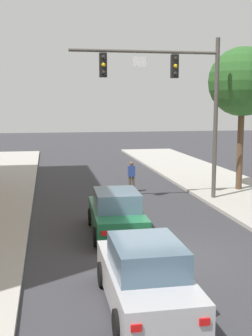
{
  "coord_description": "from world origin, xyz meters",
  "views": [
    {
      "loc": [
        -3.26,
        -12.32,
        4.61
      ],
      "look_at": [
        -0.07,
        5.11,
        2.0
      ],
      "focal_mm": 46.29,
      "sensor_mm": 36.0,
      "label": 1
    }
  ],
  "objects_px": {
    "car_following_silver": "(145,278)",
    "street_tree_second": "(243,82)",
    "car_lead_green": "(116,214)",
    "traffic_signal_mast": "(176,88)",
    "pedestrian_crossing_road": "(131,175)"
  },
  "relations": [
    {
      "from": "car_lead_green",
      "to": "car_following_silver",
      "type": "relative_size",
      "value": 1.01
    },
    {
      "from": "car_lead_green",
      "to": "car_following_silver",
      "type": "bearing_deg",
      "value": -92.51
    },
    {
      "from": "car_following_silver",
      "to": "car_lead_green",
      "type": "bearing_deg",
      "value": 87.49
    },
    {
      "from": "car_lead_green",
      "to": "traffic_signal_mast",
      "type": "bearing_deg",
      "value": 52.39
    },
    {
      "from": "car_lead_green",
      "to": "car_following_silver",
      "type": "distance_m",
      "value": 5.75
    },
    {
      "from": "car_lead_green",
      "to": "street_tree_second",
      "type": "xyz_separation_m",
      "value": [
        7.61,
        6.32,
        5.01
      ]
    },
    {
      "from": "traffic_signal_mast",
      "to": "car_lead_green",
      "type": "height_order",
      "value": "traffic_signal_mast"
    },
    {
      "from": "pedestrian_crossing_road",
      "to": "traffic_signal_mast",
      "type": "bearing_deg",
      "value": -59.39
    },
    {
      "from": "car_lead_green",
      "to": "street_tree_second",
      "type": "height_order",
      "value": "street_tree_second"
    },
    {
      "from": "street_tree_second",
      "to": "car_lead_green",
      "type": "bearing_deg",
      "value": -140.27
    },
    {
      "from": "traffic_signal_mast",
      "to": "car_following_silver",
      "type": "distance_m",
      "value": 11.93
    },
    {
      "from": "car_lead_green",
      "to": "pedestrian_crossing_road",
      "type": "distance_m",
      "value": 7.47
    },
    {
      "from": "car_lead_green",
      "to": "pedestrian_crossing_road",
      "type": "xyz_separation_m",
      "value": [
        1.97,
        7.21,
        0.19
      ]
    },
    {
      "from": "car_following_silver",
      "to": "street_tree_second",
      "type": "xyz_separation_m",
      "value": [
        7.86,
        12.07,
        5.01
      ]
    },
    {
      "from": "pedestrian_crossing_road",
      "to": "street_tree_second",
      "type": "height_order",
      "value": "street_tree_second"
    }
  ]
}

